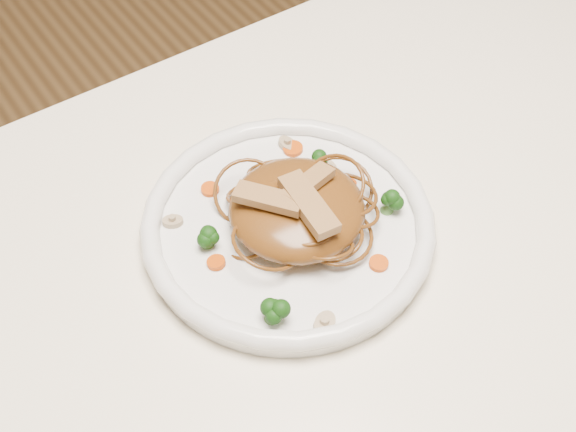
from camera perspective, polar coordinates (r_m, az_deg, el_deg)
table at (r=0.85m, az=2.96°, el=-9.30°), size 1.20×0.80×0.75m
plate at (r=0.80m, az=0.00°, el=-1.01°), size 0.34×0.34×0.02m
noodle_mound at (r=0.78m, az=0.64°, el=0.52°), size 0.16×0.16×0.04m
chicken_a at (r=0.77m, az=1.44°, el=2.34°), size 0.06×0.03×0.01m
chicken_b at (r=0.75m, az=-1.40°, el=1.26°), size 0.06×0.07×0.01m
chicken_c at (r=0.75m, az=1.49°, el=0.84°), size 0.03×0.08×0.01m
broccoli_0 at (r=0.83m, az=2.12°, el=3.65°), size 0.03×0.03×0.03m
broccoli_1 at (r=0.77m, az=-5.87°, el=-1.41°), size 0.03×0.03×0.03m
broccoli_2 at (r=0.72m, az=-1.20°, el=-6.77°), size 0.03×0.03×0.03m
broccoli_3 at (r=0.80m, az=7.20°, el=1.13°), size 0.03×0.03×0.03m
carrot_0 at (r=0.86m, az=0.35°, el=4.85°), size 0.03×0.03×0.00m
carrot_1 at (r=0.77m, az=-5.18°, el=-3.34°), size 0.02×0.02×0.00m
carrot_2 at (r=0.83m, az=4.36°, el=2.30°), size 0.02×0.02×0.00m
carrot_3 at (r=0.83m, az=-5.62°, el=1.92°), size 0.02×0.02×0.00m
carrot_4 at (r=0.77m, az=6.52°, el=-3.39°), size 0.02×0.02×0.00m
mushroom_0 at (r=0.73m, az=2.63°, el=-7.71°), size 0.04×0.04×0.01m
mushroom_1 at (r=0.84m, az=2.91°, el=3.42°), size 0.03×0.03×0.01m
mushroom_2 at (r=0.80m, az=-8.27°, el=-0.39°), size 0.03×0.03×0.01m
mushroom_3 at (r=0.87m, az=-0.04°, el=5.16°), size 0.03×0.03×0.01m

